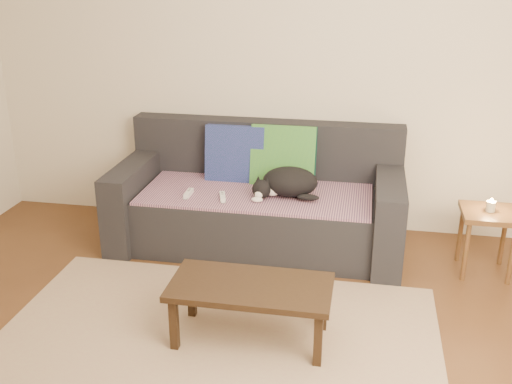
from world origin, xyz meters
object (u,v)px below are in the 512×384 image
wii_remote_a (188,193)px  side_table (488,222)px  cat (288,183)px  wii_remote_b (223,197)px  sofa (259,204)px  coffee_table (251,291)px

wii_remote_a → side_table: (2.07, 0.06, -0.08)m
cat → wii_remote_a: size_ratio=3.24×
cat → wii_remote_a: bearing=-163.7°
cat → side_table: bearing=3.5°
wii_remote_a → cat: bearing=-80.8°
wii_remote_a → wii_remote_b: (0.26, -0.02, 0.00)m
cat → side_table: cat is taller
cat → wii_remote_b: 0.47m
wii_remote_a → side_table: size_ratio=0.33×
cat → wii_remote_b: (-0.44, -0.15, -0.08)m
sofa → wii_remote_a: sofa is taller
side_table → coffee_table: size_ratio=0.51×
cat → coffee_table: bearing=-85.9°
side_table → coffee_table: bearing=-142.5°
sofa → wii_remote_b: size_ratio=14.00×
cat → wii_remote_a: 0.71m
wii_remote_b → side_table: 1.82m
wii_remote_b → side_table: size_ratio=0.33×
wii_remote_b → side_table: wii_remote_b is taller
wii_remote_b → coffee_table: wii_remote_b is taller
sofa → wii_remote_a: bearing=-152.3°
side_table → wii_remote_b: bearing=-177.4°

